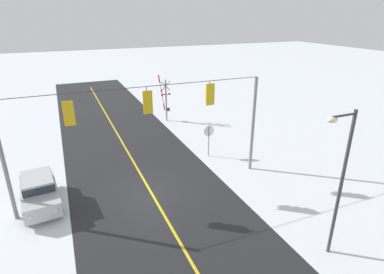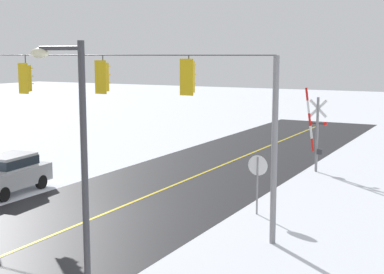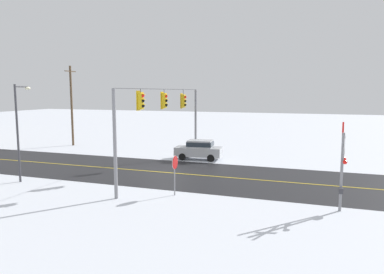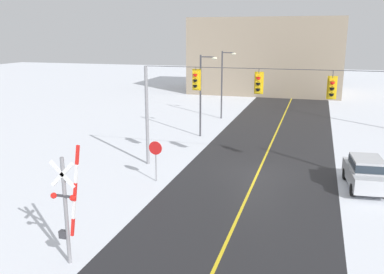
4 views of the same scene
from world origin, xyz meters
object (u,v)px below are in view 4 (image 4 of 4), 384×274
at_px(railroad_crossing, 66,205).
at_px(streetlamp_far, 224,78).
at_px(stop_sign, 156,152).
at_px(parked_car_silver, 366,172).
at_px(streetlamp_near, 203,88).

xyz_separation_m(railroad_crossing, streetlamp_far, (-0.50, 27.60, 1.66)).
distance_m(railroad_crossing, streetlamp_far, 27.66).
relative_size(stop_sign, parked_car_silver, 0.54).
xyz_separation_m(parked_car_silver, streetlamp_far, (-11.42, 16.46, 2.96)).
xyz_separation_m(streetlamp_near, streetlamp_far, (0.00, 7.64, 0.00)).
bearing_deg(stop_sign, parked_car_silver, 11.07).
bearing_deg(streetlamp_near, stop_sign, -88.52).
distance_m(stop_sign, parked_car_silver, 11.37).
bearing_deg(streetlamp_far, streetlamp_near, -90.00).
relative_size(stop_sign, railroad_crossing, 0.52).
bearing_deg(streetlamp_far, stop_sign, -89.12).
distance_m(railroad_crossing, streetlamp_near, 20.04).
bearing_deg(streetlamp_near, streetlamp_far, 90.00).
bearing_deg(stop_sign, streetlamp_near, 91.48).
bearing_deg(parked_car_silver, streetlamp_far, 124.76).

